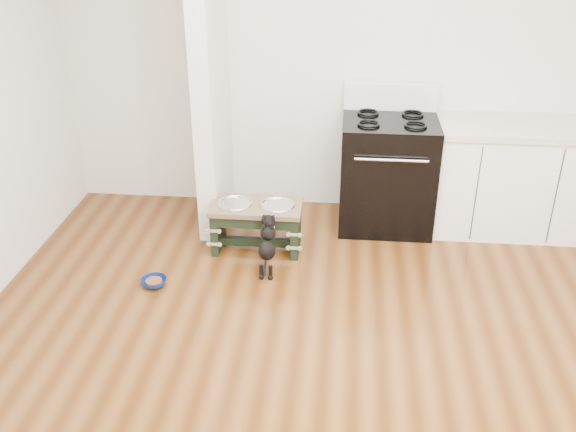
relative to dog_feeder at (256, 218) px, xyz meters
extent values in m
plane|color=#48250C|center=(0.77, -1.62, -0.28)|extent=(5.00, 5.00, 0.00)
plane|color=silver|center=(0.77, 0.88, 1.07)|extent=(5.00, 0.00, 5.00)
cube|color=silver|center=(-0.41, 0.48, 1.07)|extent=(0.15, 0.80, 2.70)
cube|color=black|center=(1.02, 0.54, 0.18)|extent=(0.76, 0.65, 0.92)
cube|color=black|center=(1.02, 0.23, 0.12)|extent=(0.58, 0.02, 0.50)
cylinder|color=silver|center=(1.02, 0.19, 0.44)|extent=(0.56, 0.02, 0.02)
cube|color=white|center=(1.02, 0.81, 0.75)|extent=(0.76, 0.08, 0.22)
torus|color=black|center=(0.84, 0.40, 0.66)|extent=(0.18, 0.18, 0.02)
torus|color=black|center=(1.20, 0.40, 0.66)|extent=(0.18, 0.18, 0.02)
torus|color=black|center=(0.84, 0.68, 0.66)|extent=(0.18, 0.18, 0.02)
torus|color=black|center=(1.20, 0.68, 0.66)|extent=(0.18, 0.18, 0.02)
cube|color=white|center=(2.00, 0.56, 0.15)|extent=(1.20, 0.60, 0.86)
cube|color=#BCB4A0|center=(2.00, 0.56, 0.61)|extent=(1.24, 0.64, 0.05)
cube|color=black|center=(2.00, 0.30, -0.23)|extent=(1.20, 0.06, 0.10)
cube|color=black|center=(-0.31, 0.01, -0.10)|extent=(0.06, 0.34, 0.35)
cube|color=black|center=(0.31, 0.01, -0.10)|extent=(0.06, 0.34, 0.35)
cube|color=black|center=(0.00, -0.15, 0.03)|extent=(0.56, 0.03, 0.09)
cube|color=black|center=(0.00, 0.01, -0.22)|extent=(0.56, 0.06, 0.06)
cube|color=brown|center=(0.00, 0.01, 0.09)|extent=(0.70, 0.38, 0.04)
cylinder|color=silver|center=(-0.16, 0.01, 0.09)|extent=(0.24, 0.24, 0.04)
cylinder|color=silver|center=(0.16, 0.01, 0.09)|extent=(0.24, 0.24, 0.04)
torus|color=silver|center=(-0.16, 0.01, 0.12)|extent=(0.27, 0.27, 0.02)
torus|color=silver|center=(0.16, 0.01, 0.12)|extent=(0.27, 0.27, 0.02)
cylinder|color=black|center=(0.09, -0.43, -0.22)|extent=(0.03, 0.03, 0.11)
cylinder|color=black|center=(0.16, -0.43, -0.22)|extent=(0.03, 0.03, 0.11)
sphere|color=black|center=(0.09, -0.44, -0.26)|extent=(0.04, 0.04, 0.04)
sphere|color=black|center=(0.16, -0.44, -0.26)|extent=(0.04, 0.04, 0.04)
ellipsoid|color=black|center=(0.13, -0.36, -0.08)|extent=(0.12, 0.29, 0.25)
sphere|color=black|center=(0.13, -0.27, 0.02)|extent=(0.12, 0.12, 0.12)
sphere|color=black|center=(0.13, -0.24, 0.10)|extent=(0.10, 0.10, 0.10)
sphere|color=black|center=(0.09, -0.17, 0.10)|extent=(0.03, 0.03, 0.03)
sphere|color=black|center=(0.16, -0.17, 0.10)|extent=(0.03, 0.03, 0.03)
cylinder|color=black|center=(0.13, -0.47, -0.16)|extent=(0.02, 0.08, 0.09)
torus|color=#D93F78|center=(0.13, -0.25, 0.06)|extent=(0.09, 0.06, 0.09)
imported|color=navy|center=(-0.67, -0.60, -0.25)|extent=(0.20, 0.20, 0.06)
cylinder|color=brown|center=(-0.67, -0.60, -0.24)|extent=(0.12, 0.12, 0.02)
camera|label=1|loc=(0.67, -4.38, 2.29)|focal=40.00mm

